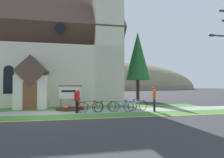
{
  "coord_description": "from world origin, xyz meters",
  "views": [
    {
      "loc": [
        1.04,
        -12.13,
        1.9
      ],
      "look_at": [
        4.13,
        2.35,
        2.32
      ],
      "focal_mm": 30.83,
      "sensor_mm": 36.0,
      "label": 1
    }
  ],
  "objects_px": {
    "cyclist_in_yellow_jersey": "(154,97)",
    "roadside_conifer": "(138,56)",
    "bicycle_green": "(106,106)",
    "cyclist_in_green_jersey": "(77,99)",
    "bicycle_silver": "(90,107)",
    "bicycle_yellow": "(121,106)",
    "bicycle_orange": "(138,105)",
    "church_sign": "(70,93)"
  },
  "relations": [
    {
      "from": "bicycle_silver",
      "to": "bicycle_orange",
      "type": "bearing_deg",
      "value": 2.21
    },
    {
      "from": "bicycle_orange",
      "to": "bicycle_yellow",
      "type": "xyz_separation_m",
      "value": [
        -1.29,
        -0.27,
        -0.01
      ]
    },
    {
      "from": "church_sign",
      "to": "cyclist_in_green_jersey",
      "type": "height_order",
      "value": "church_sign"
    },
    {
      "from": "church_sign",
      "to": "bicycle_orange",
      "type": "relative_size",
      "value": 1.12
    },
    {
      "from": "bicycle_green",
      "to": "cyclist_in_green_jersey",
      "type": "distance_m",
      "value": 2.07
    },
    {
      "from": "bicycle_green",
      "to": "bicycle_yellow",
      "type": "xyz_separation_m",
      "value": [
        1.08,
        -0.25,
        0.0
      ]
    },
    {
      "from": "bicycle_green",
      "to": "roadside_conifer",
      "type": "relative_size",
      "value": 0.21
    },
    {
      "from": "bicycle_green",
      "to": "bicycle_yellow",
      "type": "distance_m",
      "value": 1.1
    },
    {
      "from": "bicycle_green",
      "to": "cyclist_in_green_jersey",
      "type": "height_order",
      "value": "cyclist_in_green_jersey"
    },
    {
      "from": "church_sign",
      "to": "roadside_conifer",
      "type": "height_order",
      "value": "roadside_conifer"
    },
    {
      "from": "bicycle_yellow",
      "to": "cyclist_in_green_jersey",
      "type": "height_order",
      "value": "cyclist_in_green_jersey"
    },
    {
      "from": "bicycle_green",
      "to": "roadside_conifer",
      "type": "height_order",
      "value": "roadside_conifer"
    },
    {
      "from": "roadside_conifer",
      "to": "bicycle_orange",
      "type": "bearing_deg",
      "value": -109.81
    },
    {
      "from": "roadside_conifer",
      "to": "bicycle_yellow",
      "type": "bearing_deg",
      "value": -116.48
    },
    {
      "from": "church_sign",
      "to": "cyclist_in_yellow_jersey",
      "type": "height_order",
      "value": "church_sign"
    },
    {
      "from": "cyclist_in_green_jersey",
      "to": "bicycle_yellow",
      "type": "bearing_deg",
      "value": 0.08
    },
    {
      "from": "bicycle_green",
      "to": "bicycle_silver",
      "type": "bearing_deg",
      "value": -174.23
    },
    {
      "from": "roadside_conifer",
      "to": "cyclist_in_yellow_jersey",
      "type": "bearing_deg",
      "value": -102.57
    },
    {
      "from": "bicycle_yellow",
      "to": "cyclist_in_yellow_jersey",
      "type": "height_order",
      "value": "cyclist_in_yellow_jersey"
    },
    {
      "from": "church_sign",
      "to": "bicycle_silver",
      "type": "height_order",
      "value": "church_sign"
    },
    {
      "from": "church_sign",
      "to": "roadside_conifer",
      "type": "relative_size",
      "value": 0.23
    },
    {
      "from": "bicycle_yellow",
      "to": "bicycle_orange",
      "type": "bearing_deg",
      "value": 11.88
    },
    {
      "from": "bicycle_silver",
      "to": "bicycle_green",
      "type": "height_order",
      "value": "bicycle_silver"
    },
    {
      "from": "cyclist_in_yellow_jersey",
      "to": "roadside_conifer",
      "type": "height_order",
      "value": "roadside_conifer"
    },
    {
      "from": "bicycle_yellow",
      "to": "cyclist_in_green_jersey",
      "type": "bearing_deg",
      "value": -179.92
    },
    {
      "from": "bicycle_green",
      "to": "cyclist_in_yellow_jersey",
      "type": "height_order",
      "value": "cyclist_in_yellow_jersey"
    },
    {
      "from": "church_sign",
      "to": "cyclist_in_yellow_jersey",
      "type": "xyz_separation_m",
      "value": [
        5.79,
        -2.74,
        -0.24
      ]
    },
    {
      "from": "bicycle_yellow",
      "to": "cyclist_in_yellow_jersey",
      "type": "bearing_deg",
      "value": -8.86
    },
    {
      "from": "roadside_conifer",
      "to": "cyclist_in_green_jersey",
      "type": "bearing_deg",
      "value": -130.36
    },
    {
      "from": "bicycle_silver",
      "to": "bicycle_orange",
      "type": "distance_m",
      "value": 3.45
    },
    {
      "from": "cyclist_in_green_jersey",
      "to": "roadside_conifer",
      "type": "bearing_deg",
      "value": 49.64
    },
    {
      "from": "bicycle_silver",
      "to": "cyclist_in_green_jersey",
      "type": "xyz_separation_m",
      "value": [
        -0.89,
        -0.14,
        0.57
      ]
    },
    {
      "from": "cyclist_in_yellow_jersey",
      "to": "bicycle_silver",
      "type": "bearing_deg",
      "value": 173.63
    },
    {
      "from": "bicycle_orange",
      "to": "church_sign",
      "type": "bearing_deg",
      "value": 156.19
    },
    {
      "from": "bicycle_orange",
      "to": "roadside_conifer",
      "type": "bearing_deg",
      "value": 70.19
    },
    {
      "from": "cyclist_in_yellow_jersey",
      "to": "roadside_conifer",
      "type": "xyz_separation_m",
      "value": [
        2.01,
        9.01,
        4.27
      ]
    },
    {
      "from": "bicycle_green",
      "to": "church_sign",
      "type": "bearing_deg",
      "value": 138.53
    },
    {
      "from": "bicycle_yellow",
      "to": "cyclist_in_yellow_jersey",
      "type": "distance_m",
      "value": 2.41
    },
    {
      "from": "bicycle_silver",
      "to": "cyclist_in_yellow_jersey",
      "type": "height_order",
      "value": "cyclist_in_yellow_jersey"
    },
    {
      "from": "bicycle_silver",
      "to": "cyclist_in_yellow_jersey",
      "type": "xyz_separation_m",
      "value": [
        4.46,
        -0.5,
        0.61
      ]
    },
    {
      "from": "roadside_conifer",
      "to": "bicycle_green",
      "type": "bearing_deg",
      "value": -122.65
    },
    {
      "from": "bicycle_green",
      "to": "roadside_conifer",
      "type": "xyz_separation_m",
      "value": [
        5.39,
        8.41,
        4.89
      ]
    }
  ]
}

